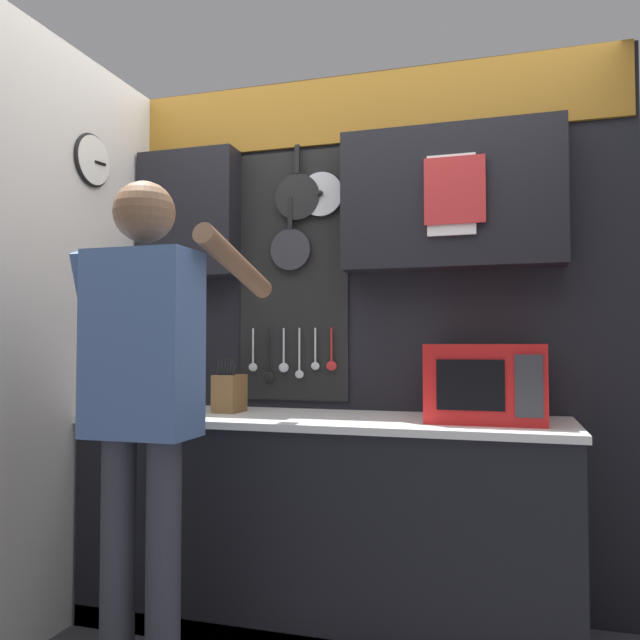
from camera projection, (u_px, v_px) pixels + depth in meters
name	position (u px, v px, depth m)	size (l,w,h in m)	color
ground_plane	(323.00, 626.00, 2.65)	(14.00, 14.00, 0.00)	#38383D
base_cabinet_counter	(323.00, 521.00, 2.67)	(2.07, 0.62, 0.89)	black
back_wall_unit	(344.00, 280.00, 2.97)	(2.64, 0.23, 2.50)	black
side_wall	(55.00, 330.00, 2.61)	(0.07, 1.60, 2.50)	silver
microwave	(485.00, 382.00, 2.54)	(0.46, 0.39, 0.31)	red
knife_block	(229.00, 392.00, 2.86)	(0.12, 0.16, 0.25)	brown
utensil_crock	(154.00, 392.00, 2.97)	(0.13, 0.13, 0.35)	white
person	(144.00, 381.00, 2.20)	(0.54, 0.68, 1.78)	#383842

